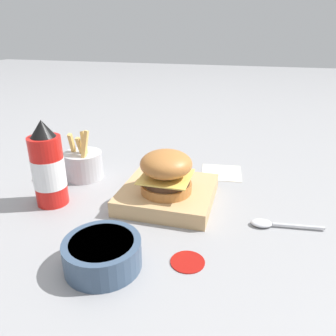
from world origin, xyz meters
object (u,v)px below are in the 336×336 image
(serving_board, at_px, (168,194))
(ketchup_bottle, at_px, (48,168))
(side_bowl, at_px, (102,253))
(spoon, at_px, (270,224))
(fries_basket, at_px, (83,164))
(burger, at_px, (166,172))

(serving_board, distance_m, ketchup_bottle, 0.28)
(side_bowl, bearing_deg, ketchup_bottle, -39.48)
(serving_board, relative_size, spoon, 1.43)
(serving_board, distance_m, fries_basket, 0.27)
(spoon, bearing_deg, burger, -13.62)
(fries_basket, distance_m, side_bowl, 0.39)
(burger, xyz_separation_m, spoon, (-0.24, 0.03, -0.08))
(serving_board, bearing_deg, side_bowl, 79.24)
(ketchup_bottle, distance_m, spoon, 0.51)
(burger, bearing_deg, fries_basket, -18.97)
(fries_basket, relative_size, spoon, 0.96)
(serving_board, xyz_separation_m, ketchup_bottle, (0.26, 0.08, 0.07))
(fries_basket, height_order, side_bowl, fries_basket)
(serving_board, distance_m, spoon, 0.24)
(burger, distance_m, side_bowl, 0.25)
(burger, xyz_separation_m, side_bowl, (0.05, 0.24, -0.06))
(serving_board, relative_size, burger, 1.81)
(burger, height_order, fries_basket, fries_basket)
(burger, xyz_separation_m, ketchup_bottle, (0.26, 0.06, 0.00))
(ketchup_bottle, height_order, spoon, ketchup_bottle)
(burger, distance_m, spoon, 0.25)
(ketchup_bottle, bearing_deg, spoon, -176.71)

